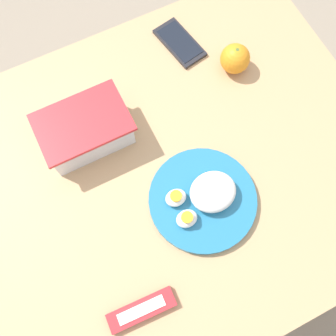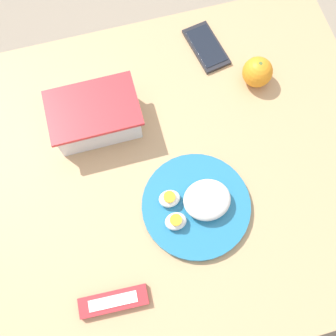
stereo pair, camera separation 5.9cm
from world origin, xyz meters
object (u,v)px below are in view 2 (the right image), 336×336
object	(u,v)px
orange_fruit	(257,72)
cell_phone	(206,47)
food_container	(96,117)
rice_plate	(197,204)
candy_bar	(114,301)

from	to	relation	value
orange_fruit	cell_phone	bearing A→B (deg)	125.99
food_container	cell_phone	distance (m)	0.36
cell_phone	rice_plate	bearing A→B (deg)	-109.79
food_container	rice_plate	xyz separation A→B (m)	(0.18, -0.27, -0.02)
food_container	candy_bar	world-z (taller)	food_container
food_container	rice_plate	size ratio (longest dim) A/B	0.85
candy_bar	rice_plate	bearing A→B (deg)	33.63
orange_fruit	rice_plate	size ratio (longest dim) A/B	0.31
orange_fruit	rice_plate	xyz separation A→B (m)	(-0.24, -0.29, -0.02)
food_container	candy_bar	distance (m)	0.43
rice_plate	candy_bar	size ratio (longest dim) A/B	1.68
candy_bar	food_container	bearing A→B (deg)	82.62
candy_bar	orange_fruit	bearing A→B (deg)	42.85
food_container	rice_plate	distance (m)	0.32
orange_fruit	candy_bar	world-z (taller)	orange_fruit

